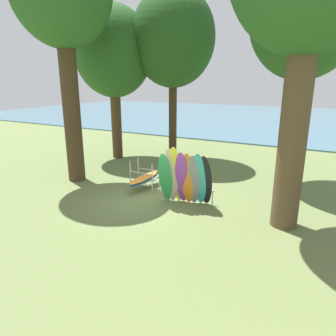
% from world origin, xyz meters
% --- Properties ---
extents(ground_plane, '(80.00, 80.00, 0.00)m').
position_xyz_m(ground_plane, '(0.00, 0.00, 0.00)').
color(ground_plane, olive).
extents(lake_water, '(80.00, 36.00, 0.10)m').
position_xyz_m(lake_water, '(0.00, 30.71, 0.05)').
color(lake_water, '#477084').
rests_on(lake_water, ground).
extents(tree_mid_behind, '(4.37, 4.37, 8.60)m').
position_xyz_m(tree_mid_behind, '(-5.51, 5.03, 6.02)').
color(tree_mid_behind, '#4C3823').
rests_on(tree_mid_behind, ground).
extents(tree_far_left_back, '(4.55, 4.55, 9.74)m').
position_xyz_m(tree_far_left_back, '(4.31, 5.18, 7.06)').
color(tree_far_left_back, '#42301E').
rests_on(tree_far_left_back, ground).
extents(tree_far_right_back, '(4.59, 4.59, 9.40)m').
position_xyz_m(tree_far_right_back, '(-2.46, 6.41, 6.72)').
color(tree_far_right_back, '#42301E').
rests_on(tree_far_right_back, ground).
extents(leaning_board_pile, '(2.06, 1.17, 2.29)m').
position_xyz_m(leaning_board_pile, '(1.32, 0.28, 1.05)').
color(leaning_board_pile, '#339E56').
rests_on(leaning_board_pile, ground).
extents(board_storage_rack, '(1.15, 2.12, 1.25)m').
position_xyz_m(board_storage_rack, '(-0.95, 1.02, 0.47)').
color(board_storage_rack, '#9EA0A5').
rests_on(board_storage_rack, ground).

